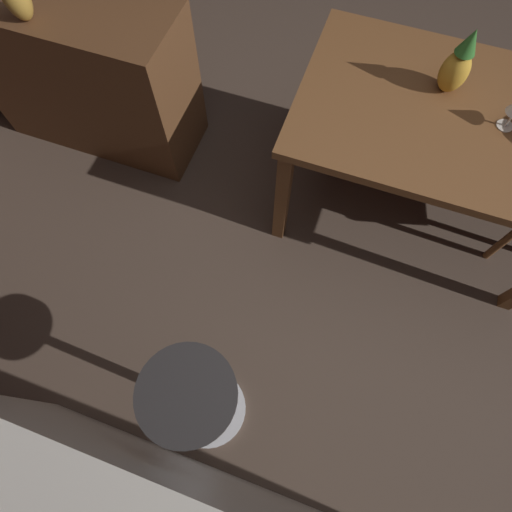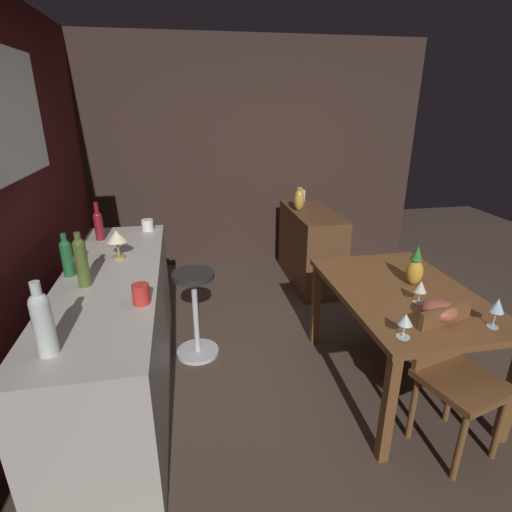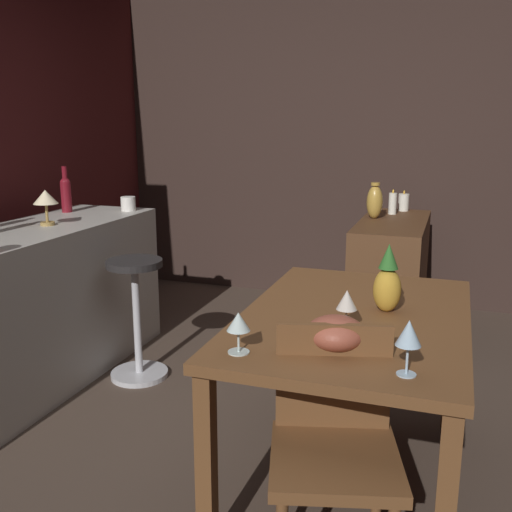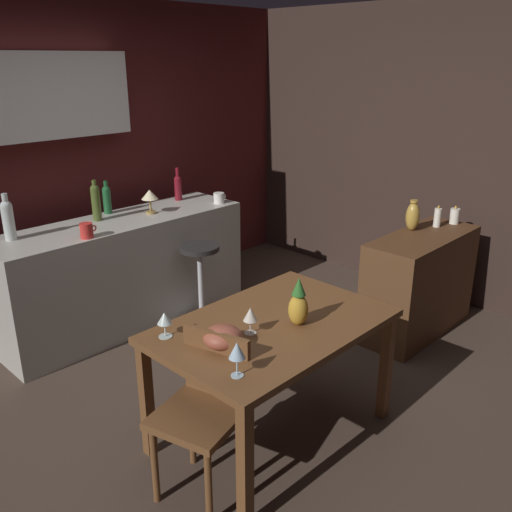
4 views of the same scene
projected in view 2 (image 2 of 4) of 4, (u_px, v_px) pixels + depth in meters
The scene contains 22 objects.
ground_plane at pixel (334, 381), 2.91m from camera, with size 9.00×9.00×0.00m, color #47382D.
wall_side_right at pixel (239, 157), 4.73m from camera, with size 0.10×4.40×2.60m, color #33231E.
dining_table at pixel (402, 302), 2.67m from camera, with size 1.31×0.87×0.74m.
kitchen_counter at pixel (118, 337), 2.64m from camera, with size 2.10×0.60×0.90m, color #B2ADA3.
sideboard_cabinet at pixel (310, 247), 4.40m from camera, with size 1.10×0.44×0.82m, color #56351E.
chair_near_window at pixel (454, 373), 2.24m from camera, with size 0.49×0.49×0.85m.
bar_stool at pixel (195, 312), 3.10m from camera, with size 0.34×0.34×0.71m.
wine_glass_left at pixel (421, 287), 2.44m from camera, with size 0.08×0.08×0.15m.
wine_glass_right at pixel (405, 320), 2.08m from camera, with size 0.08×0.08×0.14m.
wine_glass_center at pixel (497, 306), 2.16m from camera, with size 0.08×0.08×0.18m.
pineapple_centerpiece at pixel (415, 268), 2.69m from camera, with size 0.11×0.11×0.28m.
fruit_bowl at pixel (439, 310), 2.27m from camera, with size 0.20×0.20×0.11m, color #9E4C38.
wine_bottle_ruby at pixel (98, 224), 3.07m from camera, with size 0.07×0.07×0.30m.
wine_bottle_green at pixel (67, 256), 2.43m from camera, with size 0.07×0.07×0.27m.
wine_bottle_clear at pixel (43, 321), 1.65m from camera, with size 0.08×0.08×0.34m.
wine_bottle_olive at pixel (81, 260), 2.28m from camera, with size 0.07×0.07×0.33m.
cup_red at pixel (141, 294), 2.11m from camera, with size 0.13×0.09×0.11m.
cup_white at pixel (148, 225), 3.33m from camera, with size 0.13×0.10×0.09m.
counter_lamp at pixel (117, 238), 2.69m from camera, with size 0.14×0.14×0.20m.
pillar_candle_tall at pixel (302, 198), 4.47m from camera, with size 0.06×0.06×0.18m.
pillar_candle_short at pixel (302, 196), 4.66m from camera, with size 0.08×0.08×0.15m.
vase_brass at pixel (299, 200), 4.23m from camera, with size 0.11×0.11×0.25m.
Camera 2 is at (-2.24, 1.00, 1.91)m, focal length 28.00 mm.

